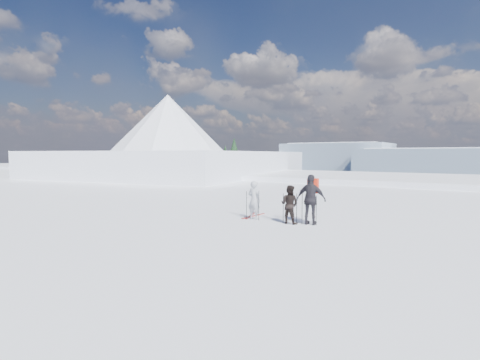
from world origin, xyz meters
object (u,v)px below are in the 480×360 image
object	(u,v)px
skier_pack	(311,200)
skis_loose	(252,216)
skier_dark	(290,204)
skier_grey	(254,200)

from	to	relation	value
skier_pack	skis_loose	bearing A→B (deg)	-15.31
skier_dark	skis_loose	bearing A→B (deg)	-16.60
skier_pack	skis_loose	size ratio (longest dim) A/B	1.13
skier_grey	skis_loose	distance (m)	1.13
skier_pack	skis_loose	world-z (taller)	skier_pack
skier_grey	skier_dark	distance (m)	1.63
skier_dark	skier_grey	bearing A→B (deg)	-0.20
skis_loose	skier_dark	bearing A→B (deg)	-17.31
skier_grey	skier_dark	bearing A→B (deg)	-176.74
skier_dark	skier_pack	xyz separation A→B (m)	(0.78, 0.27, 0.21)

